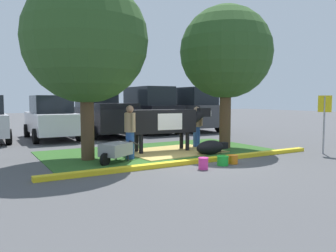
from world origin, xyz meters
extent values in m
plane|color=#4C4C4F|center=(0.00, 0.00, 0.00)|extent=(80.00, 80.00, 0.00)
cube|color=#2D5B23|center=(0.04, 2.13, 0.01)|extent=(7.86, 4.37, 0.02)
cube|color=yellow|center=(0.04, -0.21, 0.06)|extent=(9.06, 0.24, 0.12)
cube|color=tan|center=(0.41, 1.86, 0.03)|extent=(3.36, 2.62, 0.04)
cylinder|color=#4C3823|center=(-2.60, 1.85, 1.15)|extent=(0.40, 0.40, 2.29)
sphere|color=#2D5123|center=(-2.60, 1.85, 3.59)|extent=(3.71, 3.71, 3.71)
cylinder|color=#4C3823|center=(2.68, 1.76, 1.20)|extent=(0.43, 0.43, 2.40)
sphere|color=#2D5123|center=(2.68, 1.76, 3.61)|extent=(3.44, 3.44, 3.44)
cube|color=black|center=(0.11, 2.06, 1.09)|extent=(2.37, 0.97, 0.80)
cube|color=white|center=(0.26, 2.04, 1.09)|extent=(0.98, 0.82, 0.56)
cylinder|color=black|center=(1.43, 1.90, 1.19)|extent=(0.67, 0.39, 0.58)
cube|color=black|center=(1.75, 1.86, 1.37)|extent=(0.47, 0.31, 0.32)
cube|color=white|center=(1.95, 1.83, 1.33)|extent=(0.14, 0.21, 0.20)
cylinder|color=black|center=(1.00, 2.20, 0.34)|extent=(0.14, 0.14, 0.69)
cylinder|color=black|center=(0.94, 1.71, 0.34)|extent=(0.14, 0.14, 0.69)
cylinder|color=black|center=(-0.71, 2.41, 0.34)|extent=(0.14, 0.14, 0.69)
cylinder|color=black|center=(-0.77, 1.92, 0.34)|extent=(0.14, 0.14, 0.69)
cylinder|color=black|center=(-1.08, 2.21, 0.84)|extent=(0.06, 0.06, 0.70)
ellipsoid|color=black|center=(1.24, 0.79, 0.24)|extent=(1.13, 0.56, 0.48)
cube|color=black|center=(1.84, 0.83, 0.26)|extent=(0.29, 0.22, 0.22)
cube|color=silver|center=(1.96, 0.84, 0.26)|extent=(0.07, 0.10, 0.16)
cylinder|color=black|center=(1.58, 0.99, 0.06)|extent=(0.36, 0.12, 0.10)
cylinder|color=#23478C|center=(-1.43, 1.32, 0.43)|extent=(0.26, 0.26, 0.85)
cylinder|color=#9E7F5B|center=(-1.43, 1.32, 1.14)|extent=(0.34, 0.34, 0.58)
sphere|color=#8C664C|center=(-1.43, 1.32, 1.55)|extent=(0.23, 0.23, 0.23)
cylinder|color=#9E7F5B|center=(-1.44, 1.54, 1.17)|extent=(0.09, 0.09, 0.56)
cylinder|color=#9E7F5B|center=(-1.43, 1.10, 1.17)|extent=(0.09, 0.09, 0.56)
cylinder|color=#23478C|center=(1.80, 2.39, 0.40)|extent=(0.26, 0.26, 0.80)
cylinder|color=#9E7F5B|center=(1.80, 2.39, 1.08)|extent=(0.34, 0.34, 0.55)
sphere|color=tan|center=(1.80, 2.39, 1.46)|extent=(0.22, 0.22, 0.22)
cylinder|color=#9E7F5B|center=(1.89, 2.18, 1.11)|extent=(0.09, 0.09, 0.52)
cylinder|color=#9E7F5B|center=(1.72, 2.59, 1.11)|extent=(0.09, 0.09, 0.52)
cube|color=gray|center=(-2.02, 1.00, 0.40)|extent=(1.08, 0.99, 0.36)
cylinder|color=black|center=(-2.45, 0.74, 0.18)|extent=(0.36, 0.28, 0.36)
cylinder|color=black|center=(-1.65, 0.97, 0.12)|extent=(0.04, 0.04, 0.24)
cylinder|color=black|center=(-1.88, 1.35, 0.12)|extent=(0.04, 0.04, 0.24)
cylinder|color=black|center=(-1.35, 1.16, 0.52)|extent=(0.47, 0.32, 0.23)
cylinder|color=black|center=(-1.59, 1.53, 0.52)|extent=(0.47, 0.32, 0.23)
cylinder|color=#99999E|center=(4.69, -0.99, 0.97)|extent=(0.06, 0.06, 1.95)
cube|color=yellow|center=(4.69, -0.99, 1.70)|extent=(0.16, 0.43, 0.56)
cylinder|color=#EA3893|center=(-0.35, -1.01, 0.15)|extent=(0.26, 0.26, 0.30)
torus|color=#EA3893|center=(-0.35, -1.01, 0.30)|extent=(0.28, 0.28, 0.02)
cylinder|color=green|center=(0.43, -0.86, 0.13)|extent=(0.31, 0.31, 0.26)
torus|color=green|center=(0.43, -0.86, 0.26)|extent=(0.34, 0.34, 0.02)
cylinder|color=orange|center=(0.84, -0.82, 0.12)|extent=(0.27, 0.27, 0.24)
torus|color=orange|center=(0.84, -0.82, 0.24)|extent=(0.30, 0.30, 0.02)
cylinder|color=black|center=(-4.33, 9.80, 0.32)|extent=(0.23, 0.64, 0.64)
cylinder|color=black|center=(-4.36, 6.94, 0.32)|extent=(0.23, 0.64, 0.64)
cube|color=silver|center=(-2.46, 7.99, 0.77)|extent=(1.84, 4.42, 0.90)
cube|color=black|center=(-2.46, 7.99, 1.62)|extent=(1.60, 2.21, 0.80)
cylinder|color=black|center=(-3.35, 9.42, 0.32)|extent=(0.23, 0.64, 0.64)
cylinder|color=black|center=(-1.55, 9.41, 0.32)|extent=(0.23, 0.64, 0.64)
cylinder|color=black|center=(-3.37, 6.56, 0.32)|extent=(0.23, 0.64, 0.64)
cylinder|color=black|center=(-1.57, 6.55, 0.32)|extent=(0.23, 0.64, 0.64)
cube|color=black|center=(0.14, 8.40, 0.87)|extent=(2.05, 5.42, 1.10)
cube|color=black|center=(0.15, 9.34, 1.92)|extent=(1.86, 1.82, 1.00)
cube|color=black|center=(0.13, 7.18, 1.54)|extent=(1.92, 2.72, 0.24)
cylinder|color=black|center=(-0.84, 10.16, 0.32)|extent=(0.23, 0.64, 0.64)
cylinder|color=black|center=(1.16, 10.14, 0.32)|extent=(0.23, 0.64, 0.64)
cylinder|color=black|center=(-0.87, 6.65, 0.32)|extent=(0.23, 0.64, 0.64)
cylinder|color=black|center=(1.13, 6.63, 0.32)|extent=(0.23, 0.64, 0.64)
cube|color=black|center=(2.86, 8.55, 0.92)|extent=(1.94, 4.62, 1.20)
cube|color=black|center=(2.86, 8.55, 2.02)|extent=(1.70, 3.21, 1.00)
cylinder|color=black|center=(1.92, 10.05, 0.32)|extent=(0.23, 0.64, 0.64)
cylinder|color=black|center=(3.82, 10.04, 0.32)|extent=(0.23, 0.64, 0.64)
cylinder|color=black|center=(1.90, 7.06, 0.32)|extent=(0.23, 0.64, 0.64)
cylinder|color=black|center=(3.80, 7.05, 0.32)|extent=(0.23, 0.64, 0.64)
cube|color=#3D3D42|center=(5.54, 8.32, 0.92)|extent=(1.94, 4.62, 1.20)
cube|color=black|center=(5.54, 8.32, 2.02)|extent=(1.70, 3.21, 1.00)
cylinder|color=black|center=(4.60, 9.82, 0.32)|extent=(0.23, 0.64, 0.64)
cylinder|color=black|center=(6.50, 9.80, 0.32)|extent=(0.23, 0.64, 0.64)
cylinder|color=black|center=(4.57, 6.83, 0.32)|extent=(0.23, 0.64, 0.64)
cylinder|color=black|center=(6.47, 6.81, 0.32)|extent=(0.23, 0.64, 0.64)
camera|label=1|loc=(-5.56, -8.12, 1.86)|focal=35.89mm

